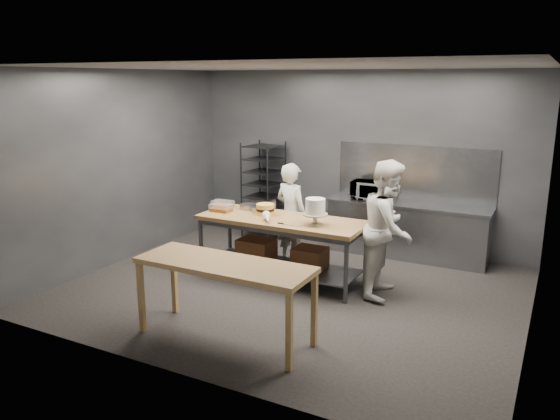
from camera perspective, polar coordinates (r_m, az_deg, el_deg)
name	(u,v)px	position (r m, az deg, el deg)	size (l,w,h in m)	color
ground	(292,290)	(7.65, 1.25, -8.33)	(6.00, 6.00, 0.00)	black
back_wall	(357,159)	(9.50, 8.08, 5.25)	(6.00, 0.04, 3.00)	#4C4F54
work_table	(280,241)	(7.86, 0.04, -3.28)	(2.40, 0.90, 0.92)	olive
near_counter	(224,270)	(6.04, -5.83, -6.24)	(2.00, 0.70, 0.90)	olive
back_counter	(407,230)	(9.13, 13.09, -2.04)	(2.60, 0.60, 0.90)	slate
splashback_panel	(414,173)	(9.22, 13.87, 3.80)	(2.60, 0.02, 0.90)	slate
speed_rack	(264,191)	(9.92, -1.73, 1.96)	(0.64, 0.68, 1.75)	black
chef_behind	(291,215)	(8.42, 1.19, -0.50)	(0.59, 0.39, 1.61)	white
chef_right	(388,229)	(7.36, 11.25, -1.92)	(0.89, 0.70, 1.84)	silver
microwave	(369,190)	(9.17, 9.25, 2.06)	(0.54, 0.37, 0.30)	black
frosted_cake_stand	(315,208)	(7.35, 3.71, 0.18)	(0.34, 0.34, 0.37)	#ADA38A
layer_cake	(265,209)	(7.94, -1.55, 0.07)	(0.26, 0.26, 0.16)	#EFD34C
cake_pans	(255,208)	(8.21, -2.61, 0.21)	(0.52, 0.32, 0.07)	gray
piping_bag	(267,218)	(7.51, -1.35, -0.86)	(0.12, 0.12, 0.38)	white
offset_spatula	(286,224)	(7.41, 0.67, -1.51)	(0.36, 0.02, 0.02)	slate
pastry_clamshells	(222,206)	(8.30, -6.11, 0.43)	(0.42, 0.41, 0.11)	#A15B20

